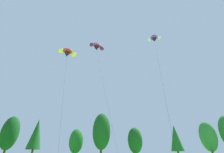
{
  "coord_description": "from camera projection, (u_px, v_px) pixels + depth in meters",
  "views": [
    {
      "loc": [
        -0.79,
        6.73,
        1.86
      ],
      "look_at": [
        -1.42,
        25.44,
        11.57
      ],
      "focal_mm": 24.1,
      "sensor_mm": 36.0,
      "label": 1
    }
  ],
  "objects": [
    {
      "name": "parafoil_kite_mid_magenta",
      "position": [
        97.0,
        47.0,
        36.83
      ],
      "size": [
        6.83,
        12.06,
        25.04
      ],
      "color": "#D12893"
    },
    {
      "name": "treeline_tree_b",
      "position": [
        36.0,
        134.0,
        47.53
      ],
      "size": [
        4.28,
        4.28,
        12.16
      ],
      "color": "#472D19",
      "rests_on": "ground_plane"
    },
    {
      "name": "parafoil_kite_far_purple",
      "position": [
        154.0,
        39.0,
        28.31
      ],
      "size": [
        3.92,
        9.42,
        20.78
      ],
      "color": "purple"
    },
    {
      "name": "treeline_tree_e",
      "position": [
        135.0,
        140.0,
        44.25
      ],
      "size": [
        4.27,
        4.27,
        9.14
      ],
      "color": "#472D19",
      "rests_on": "ground_plane"
    },
    {
      "name": "parafoil_kite_high_red_yellow",
      "position": [
        67.0,
        53.0,
        28.97
      ],
      "size": [
        5.71,
        9.24,
        18.91
      ],
      "color": "red"
    },
    {
      "name": "treeline_tree_f",
      "position": [
        176.0,
        138.0,
        46.72
      ],
      "size": [
        3.86,
        3.86,
        10.28
      ],
      "color": "#472D19",
      "rests_on": "ground_plane"
    },
    {
      "name": "treeline_tree_a",
      "position": [
        10.0,
        133.0,
        49.99
      ],
      "size": [
        5.48,
        5.48,
        13.61
      ],
      "color": "#472D19",
      "rests_on": "ground_plane"
    },
    {
      "name": "treeline_tree_d",
      "position": [
        102.0,
        131.0,
        46.51
      ],
      "size": [
        5.5,
        5.5,
        13.69
      ],
      "color": "#472D19",
      "rests_on": "ground_plane"
    },
    {
      "name": "treeline_tree_c",
      "position": [
        76.0,
        141.0,
        46.08
      ],
      "size": [
        4.24,
        4.24,
        9.02
      ],
      "color": "#472D19",
      "rests_on": "ground_plane"
    },
    {
      "name": "treeline_tree_g",
      "position": [
        208.0,
        136.0,
        47.12
      ],
      "size": [
        4.89,
        4.89,
        11.43
      ],
      "color": "#472D19",
      "rests_on": "ground_plane"
    }
  ]
}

